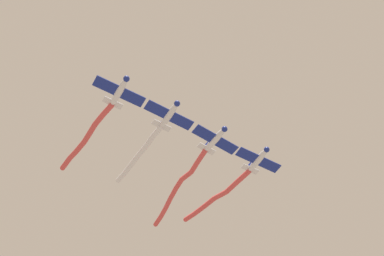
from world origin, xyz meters
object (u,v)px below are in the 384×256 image
(airplane_right_wing, at_px, (215,139))
(airplane_slot, at_px, (258,160))
(airplane_lead, at_px, (119,91))
(airplane_left_wing, at_px, (169,115))

(airplane_right_wing, relative_size, airplane_slot, 1.00)
(airplane_lead, relative_size, airplane_right_wing, 1.00)
(airplane_right_wing, xyz_separation_m, airplane_slot, (-1.94, 7.76, 0.30))
(airplane_left_wing, bearing_deg, airplane_right_wing, 90.52)
(airplane_right_wing, height_order, airplane_slot, airplane_slot)
(airplane_lead, distance_m, airplane_slot, 24.04)
(airplane_slot, bearing_deg, airplane_lead, -87.66)
(airplane_lead, height_order, airplane_slot, airplane_slot)
(airplane_left_wing, distance_m, airplane_slot, 16.02)
(airplane_slot, bearing_deg, airplane_left_wing, -87.66)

